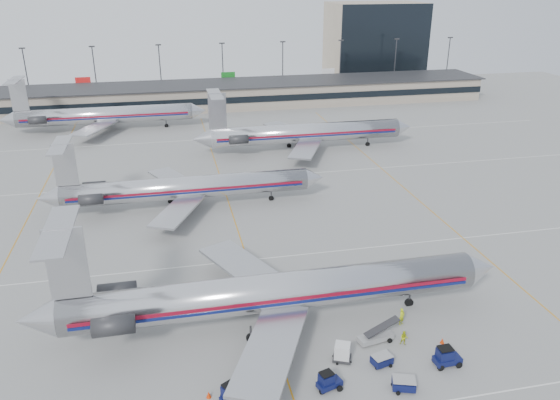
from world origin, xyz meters
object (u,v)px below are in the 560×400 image
object	(u,v)px
belt_loader	(376,336)
tug_center	(328,382)
jet_foreground	(267,292)
jet_second_row	(182,188)
uld_container	(342,352)

from	to	relation	value
belt_loader	tug_center	bearing A→B (deg)	-151.02
jet_foreground	tug_center	xyz separation A→B (m)	(3.36, -10.65, -2.94)
jet_foreground	belt_loader	xyz separation A→B (m)	(9.99, -5.18, -3.15)
jet_second_row	tug_center	world-z (taller)	jet_second_row
jet_foreground	jet_second_row	xyz separation A→B (m)	(-7.02, 32.69, -0.44)
jet_foreground	tug_center	size ratio (longest dim) A/B	20.43
tug_center	uld_container	bearing A→B (deg)	37.59
jet_second_row	jet_foreground	bearing A→B (deg)	-77.89
jet_second_row	tug_center	distance (m)	44.63
tug_center	uld_container	distance (m)	4.20
jet_second_row	belt_loader	bearing A→B (deg)	-65.82
jet_foreground	tug_center	distance (m)	11.55
tug_center	belt_loader	xyz separation A→B (m)	(6.63, 5.46, -0.21)
jet_foreground	jet_second_row	size ratio (longest dim) A/B	1.13
jet_foreground	jet_second_row	distance (m)	33.43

